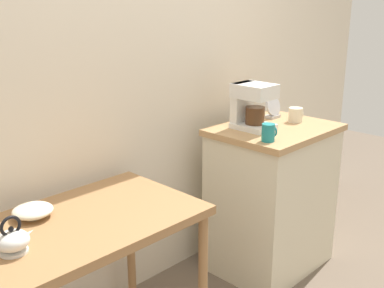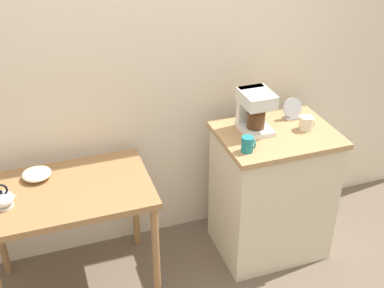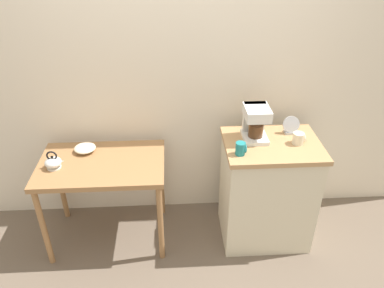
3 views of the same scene
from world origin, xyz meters
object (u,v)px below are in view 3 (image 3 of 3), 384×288
at_px(table_clock, 291,126).
at_px(mug_dark_teal, 241,149).
at_px(coffee_maker, 255,121).
at_px(mug_small_cream, 299,138).
at_px(bowl_stoneware, 85,148).
at_px(teakettle, 53,162).

bearing_deg(table_clock, mug_dark_teal, -147.33).
bearing_deg(coffee_maker, table_clock, 9.58).
height_order(coffee_maker, mug_small_cream, coffee_maker).
bearing_deg(mug_small_cream, mug_dark_teal, -164.88).
bearing_deg(mug_small_cream, table_clock, 95.15).
relative_size(bowl_stoneware, mug_small_cream, 1.84).
distance_m(teakettle, mug_dark_teal, 1.37).
xyz_separation_m(teakettle, mug_small_cream, (1.80, -0.01, 0.15)).
relative_size(mug_small_cream, table_clock, 0.65).
bearing_deg(mug_dark_teal, teakettle, 174.35).
bearing_deg(teakettle, mug_dark_teal, -5.65).
distance_m(teakettle, mug_small_cream, 1.81).
bearing_deg(mug_dark_teal, mug_small_cream, 15.12).
bearing_deg(bowl_stoneware, mug_dark_teal, -16.56).
bearing_deg(mug_dark_teal, coffee_maker, 58.08).
xyz_separation_m(coffee_maker, mug_dark_teal, (-0.14, -0.23, -0.09)).
height_order(teakettle, mug_small_cream, mug_small_cream).
height_order(mug_dark_teal, mug_small_cream, mug_dark_teal).
height_order(bowl_stoneware, coffee_maker, coffee_maker).
height_order(bowl_stoneware, table_clock, table_clock).
relative_size(bowl_stoneware, table_clock, 1.20).
distance_m(teakettle, table_clock, 1.80).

